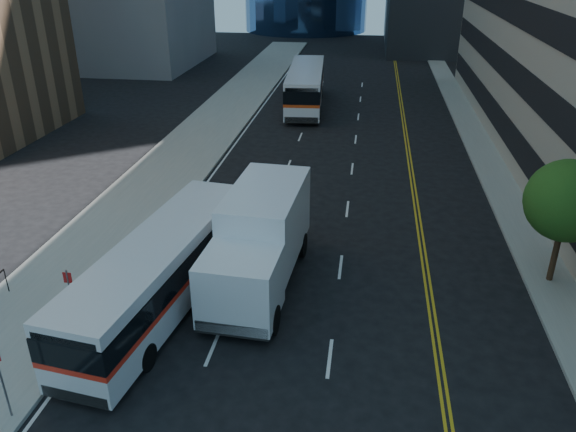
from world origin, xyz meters
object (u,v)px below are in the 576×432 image
object	(u,v)px
street_tree	(567,201)
box_truck	(260,240)
bus_rear	(306,86)
bus_front	(161,271)

from	to	relation	value
street_tree	box_truck	size ratio (longest dim) A/B	0.64
bus_rear	box_truck	distance (m)	28.42
bus_front	box_truck	xyz separation A→B (m)	(3.31, 2.13, 0.41)
street_tree	bus_front	xyz separation A→B (m)	(-14.95, -3.89, -2.06)
street_tree	bus_rear	world-z (taller)	street_tree
bus_front	bus_rear	bearing A→B (deg)	94.28
street_tree	box_truck	distance (m)	11.89
box_truck	street_tree	bearing A→B (deg)	11.95
street_tree	bus_rear	bearing A→B (deg)	116.25
street_tree	bus_front	world-z (taller)	street_tree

